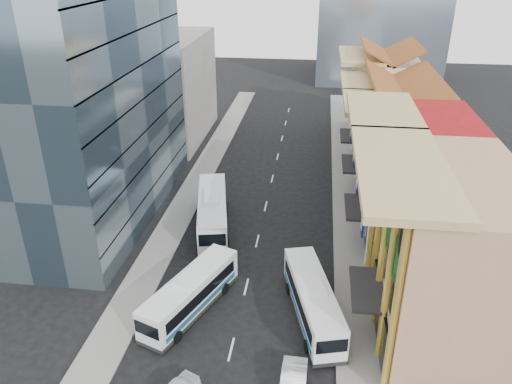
# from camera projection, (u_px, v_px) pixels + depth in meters

# --- Properties ---
(ground) EXTENTS (200.00, 200.00, 0.00)m
(ground) POSITION_uv_depth(u_px,v_px,m) (229.00, 360.00, 32.81)
(ground) COLOR black
(ground) RESTS_ON ground
(sidewalk_right) EXTENTS (3.00, 90.00, 0.15)m
(sidewalk_right) POSITION_uv_depth(u_px,v_px,m) (347.00, 210.00, 51.39)
(sidewalk_right) COLOR slate
(sidewalk_right) RESTS_ON ground
(sidewalk_left) EXTENTS (3.00, 90.00, 0.15)m
(sidewalk_left) POSITION_uv_depth(u_px,v_px,m) (187.00, 201.00, 53.35)
(sidewalk_left) COLOR slate
(sidewalk_left) RESTS_ON ground
(shophouse_tan) EXTENTS (8.00, 14.00, 12.00)m
(shophouse_tan) POSITION_uv_depth(u_px,v_px,m) (448.00, 257.00, 33.01)
(shophouse_tan) COLOR tan
(shophouse_tan) RESTS_ON ground
(shophouse_red) EXTENTS (8.00, 10.00, 12.00)m
(shophouse_red) POSITION_uv_depth(u_px,v_px,m) (418.00, 181.00, 43.70)
(shophouse_red) COLOR maroon
(shophouse_red) RESTS_ON ground
(shophouse_cream_near) EXTENTS (8.00, 9.00, 10.00)m
(shophouse_cream_near) POSITION_uv_depth(u_px,v_px,m) (402.00, 152.00, 52.61)
(shophouse_cream_near) COLOR beige
(shophouse_cream_near) RESTS_ON ground
(shophouse_cream_mid) EXTENTS (8.00, 9.00, 10.00)m
(shophouse_cream_mid) POSITION_uv_depth(u_px,v_px,m) (393.00, 126.00, 60.62)
(shophouse_cream_mid) COLOR beige
(shophouse_cream_mid) RESTS_ON ground
(shophouse_cream_far) EXTENTS (8.00, 12.00, 11.00)m
(shophouse_cream_far) POSITION_uv_depth(u_px,v_px,m) (384.00, 98.00, 69.76)
(shophouse_cream_far) COLOR beige
(shophouse_cream_far) RESTS_ON ground
(office_tower) EXTENTS (12.00, 26.00, 30.00)m
(office_tower) POSITION_uv_depth(u_px,v_px,m) (77.00, 64.00, 45.10)
(office_tower) COLOR #3C4F5F
(office_tower) RESTS_ON ground
(office_block_far) EXTENTS (10.00, 18.00, 14.00)m
(office_block_far) POSITION_uv_depth(u_px,v_px,m) (167.00, 88.00, 68.99)
(office_block_far) COLOR gray
(office_block_far) RESTS_ON ground
(bus_left_near) EXTENTS (5.75, 10.02, 3.16)m
(bus_left_near) POSITION_uv_depth(u_px,v_px,m) (190.00, 293.00, 36.66)
(bus_left_near) COLOR white
(bus_left_near) RESTS_ON ground
(bus_left_far) EXTENTS (4.93, 11.71, 3.66)m
(bus_left_far) POSITION_uv_depth(u_px,v_px,m) (213.00, 212.00, 47.42)
(bus_left_far) COLOR silver
(bus_left_far) RESTS_ON ground
(bus_right) EXTENTS (4.93, 10.39, 3.25)m
(bus_right) POSITION_uv_depth(u_px,v_px,m) (313.00, 300.00, 35.86)
(bus_right) COLOR white
(bus_right) RESTS_ON ground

